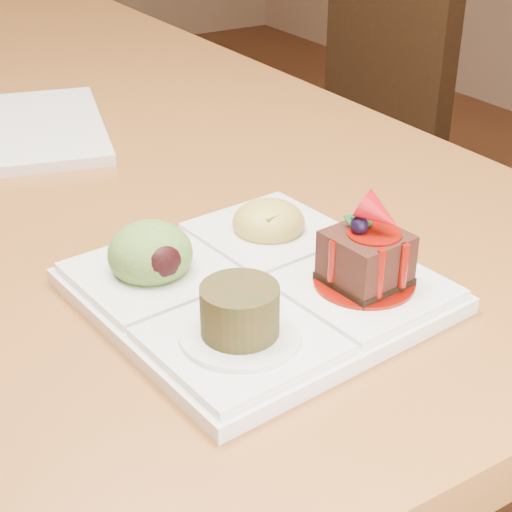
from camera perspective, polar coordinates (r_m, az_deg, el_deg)
chair_right at (r=1.60m, az=6.24°, el=7.73°), size 0.41×0.41×0.86m
sampler_plate at (r=0.57m, az=-0.30°, el=-1.39°), size 0.25×0.25×0.09m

